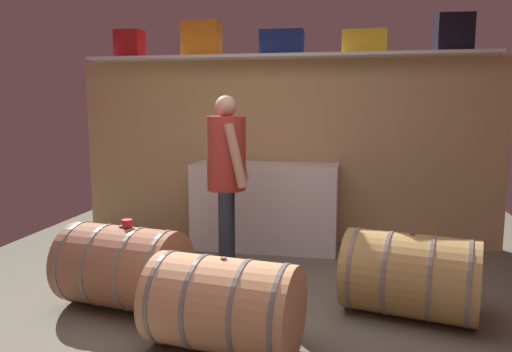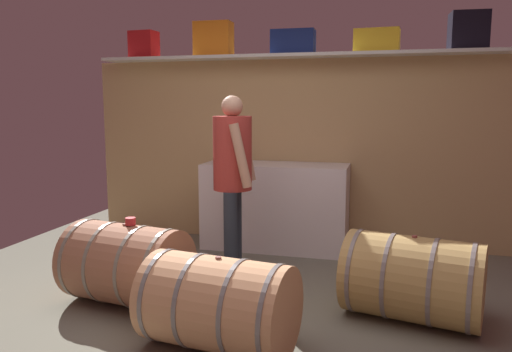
{
  "view_description": "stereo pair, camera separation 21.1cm",
  "coord_description": "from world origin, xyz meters",
  "px_view_note": "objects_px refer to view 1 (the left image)",
  "views": [
    {
      "loc": [
        0.73,
        -2.85,
        1.48
      ],
      "look_at": [
        0.09,
        0.43,
        0.99
      ],
      "focal_mm": 34.75,
      "sensor_mm": 36.0,
      "label": 1
    },
    {
      "loc": [
        0.94,
        -2.81,
        1.48
      ],
      "look_at": [
        0.09,
        0.43,
        0.99
      ],
      "focal_mm": 34.75,
      "sensor_mm": 36.0,
      "label": 2
    }
  ],
  "objects_px": {
    "toolcase_orange": "(201,39)",
    "toolcase_red": "(130,44)",
    "toolcase_black": "(453,33)",
    "work_cabinet": "(265,206)",
    "wine_glass": "(216,154)",
    "wine_bottle_amber": "(228,150)",
    "winemaker_pouring": "(227,167)",
    "toolcase_yellow": "(365,42)",
    "wine_barrel_far": "(410,275)",
    "wine_barrel_flank": "(224,304)",
    "tasting_cup": "(127,223)",
    "wine_barrel_near": "(123,267)",
    "toolcase_navy": "(282,42)"
  },
  "relations": [
    {
      "from": "wine_bottle_amber",
      "to": "winemaker_pouring",
      "type": "bearing_deg",
      "value": -76.36
    },
    {
      "from": "toolcase_yellow",
      "to": "work_cabinet",
      "type": "distance_m",
      "value": 1.91
    },
    {
      "from": "wine_barrel_far",
      "to": "wine_barrel_flank",
      "type": "relative_size",
      "value": 1.04
    },
    {
      "from": "work_cabinet",
      "to": "wine_glass",
      "type": "relative_size",
      "value": 10.57
    },
    {
      "from": "wine_barrel_near",
      "to": "tasting_cup",
      "type": "xyz_separation_m",
      "value": [
        0.05,
        0.0,
        0.33
      ]
    },
    {
      "from": "winemaker_pouring",
      "to": "toolcase_black",
      "type": "bearing_deg",
      "value": 110.1
    },
    {
      "from": "toolcase_red",
      "to": "toolcase_black",
      "type": "bearing_deg",
      "value": 4.05
    },
    {
      "from": "work_cabinet",
      "to": "wine_barrel_far",
      "type": "xyz_separation_m",
      "value": [
        1.29,
        -1.46,
        -0.14
      ]
    },
    {
      "from": "toolcase_red",
      "to": "wine_glass",
      "type": "relative_size",
      "value": 2.08
    },
    {
      "from": "winemaker_pouring",
      "to": "tasting_cup",
      "type": "bearing_deg",
      "value": -42.33
    },
    {
      "from": "toolcase_black",
      "to": "work_cabinet",
      "type": "height_order",
      "value": "toolcase_black"
    },
    {
      "from": "toolcase_navy",
      "to": "tasting_cup",
      "type": "height_order",
      "value": "toolcase_navy"
    },
    {
      "from": "toolcase_yellow",
      "to": "wine_glass",
      "type": "xyz_separation_m",
      "value": [
        -1.46,
        -0.24,
        -1.12
      ]
    },
    {
      "from": "wine_barrel_near",
      "to": "toolcase_orange",
      "type": "bearing_deg",
      "value": 98.36
    },
    {
      "from": "toolcase_black",
      "to": "wine_barrel_far",
      "type": "xyz_separation_m",
      "value": [
        -0.49,
        -1.64,
        -1.85
      ]
    },
    {
      "from": "toolcase_red",
      "to": "wine_bottle_amber",
      "type": "distance_m",
      "value": 1.58
    },
    {
      "from": "tasting_cup",
      "to": "toolcase_orange",
      "type": "bearing_deg",
      "value": 90.17
    },
    {
      "from": "wine_bottle_amber",
      "to": "wine_barrel_near",
      "type": "xyz_separation_m",
      "value": [
        -0.34,
        -1.8,
        -0.69
      ]
    },
    {
      "from": "toolcase_red",
      "to": "wine_glass",
      "type": "distance_m",
      "value": 1.55
    },
    {
      "from": "toolcase_black",
      "to": "wine_barrel_near",
      "type": "bearing_deg",
      "value": -147.02
    },
    {
      "from": "toolcase_red",
      "to": "toolcase_orange",
      "type": "distance_m",
      "value": 0.8
    },
    {
      "from": "toolcase_orange",
      "to": "wine_barrel_flank",
      "type": "height_order",
      "value": "toolcase_orange"
    },
    {
      "from": "wine_bottle_amber",
      "to": "work_cabinet",
      "type": "bearing_deg",
      "value": -13.91
    },
    {
      "from": "work_cabinet",
      "to": "toolcase_red",
      "type": "bearing_deg",
      "value": 173.14
    },
    {
      "from": "toolcase_navy",
      "to": "wine_bottle_amber",
      "type": "bearing_deg",
      "value": -172.33
    },
    {
      "from": "wine_bottle_amber",
      "to": "winemaker_pouring",
      "type": "distance_m",
      "value": 1.02
    },
    {
      "from": "toolcase_red",
      "to": "toolcase_navy",
      "type": "relative_size",
      "value": 0.66
    },
    {
      "from": "toolcase_orange",
      "to": "toolcase_red",
      "type": "bearing_deg",
      "value": 179.15
    },
    {
      "from": "toolcase_red",
      "to": "wine_barrel_flank",
      "type": "xyz_separation_m",
      "value": [
        1.65,
        -2.36,
        -1.83
      ]
    },
    {
      "from": "toolcase_orange",
      "to": "wine_bottle_amber",
      "type": "bearing_deg",
      "value": -15.78
    },
    {
      "from": "wine_barrel_near",
      "to": "toolcase_black",
      "type": "bearing_deg",
      "value": 46.22
    },
    {
      "from": "toolcase_orange",
      "to": "wine_barrel_far",
      "type": "height_order",
      "value": "toolcase_orange"
    },
    {
      "from": "wine_glass",
      "to": "tasting_cup",
      "type": "relative_size",
      "value": 1.84
    },
    {
      "from": "wine_barrel_far",
      "to": "toolcase_yellow",
      "type": "bearing_deg",
      "value": 114.43
    },
    {
      "from": "wine_barrel_flank",
      "to": "winemaker_pouring",
      "type": "distance_m",
      "value": 1.49
    },
    {
      "from": "toolcase_black",
      "to": "toolcase_red",
      "type": "bearing_deg",
      "value": 176.37
    },
    {
      "from": "tasting_cup",
      "to": "toolcase_black",
      "type": "bearing_deg",
      "value": 37.12
    },
    {
      "from": "toolcase_red",
      "to": "toolcase_black",
      "type": "xyz_separation_m",
      "value": [
        3.29,
        0.0,
        0.03
      ]
    },
    {
      "from": "toolcase_orange",
      "to": "toolcase_navy",
      "type": "xyz_separation_m",
      "value": [
        0.85,
        0.0,
        -0.06
      ]
    },
    {
      "from": "toolcase_red",
      "to": "work_cabinet",
      "type": "bearing_deg",
      "value": -2.81
    },
    {
      "from": "work_cabinet",
      "to": "toolcase_yellow",
      "type": "bearing_deg",
      "value": 10.84
    },
    {
      "from": "toolcase_red",
      "to": "wine_barrel_flank",
      "type": "height_order",
      "value": "toolcase_red"
    },
    {
      "from": "wine_barrel_near",
      "to": "winemaker_pouring",
      "type": "height_order",
      "value": "winemaker_pouring"
    },
    {
      "from": "wine_barrel_far",
      "to": "wine_barrel_flank",
      "type": "distance_m",
      "value": 1.36
    },
    {
      "from": "toolcase_black",
      "to": "tasting_cup",
      "type": "relative_size",
      "value": 4.57
    },
    {
      "from": "tasting_cup",
      "to": "toolcase_yellow",
      "type": "bearing_deg",
      "value": 48.49
    },
    {
      "from": "toolcase_navy",
      "to": "wine_barrel_flank",
      "type": "relative_size",
      "value": 0.45
    },
    {
      "from": "toolcase_navy",
      "to": "toolcase_yellow",
      "type": "height_order",
      "value": "toolcase_navy"
    },
    {
      "from": "wine_glass",
      "to": "wine_barrel_near",
      "type": "relative_size",
      "value": 0.15
    },
    {
      "from": "toolcase_black",
      "to": "wine_bottle_amber",
      "type": "distance_m",
      "value": 2.47
    }
  ]
}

